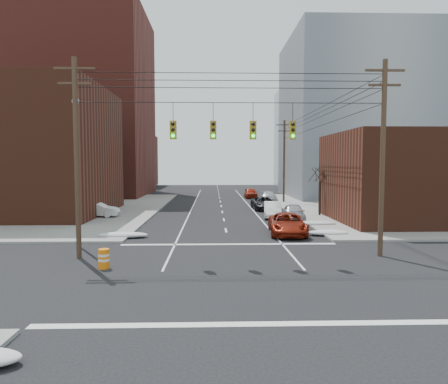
{
  "coord_description": "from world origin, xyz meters",
  "views": [
    {
      "loc": [
        -1.02,
        -19.17,
        5.25
      ],
      "look_at": [
        -0.14,
        12.52,
        3.0
      ],
      "focal_mm": 32.0,
      "sensor_mm": 36.0,
      "label": 1
    }
  ],
  "objects": [
    {
      "name": "bare_tree",
      "position": [
        9.59,
        20.0,
        2.32
      ],
      "size": [
        2.09,
        2.2,
        4.93
      ],
      "color": "black",
      "rests_on": "ground"
    },
    {
      "name": "parked_car_c",
      "position": [
        4.8,
        26.15,
        0.75
      ],
      "size": [
        2.66,
        5.45,
        1.49
      ],
      "primitive_type": "imported",
      "rotation": [
        0.0,
        0.0,
        0.04
      ],
      "color": "black",
      "rests_on": "ground"
    },
    {
      "name": "snow_east_far",
      "position": [
        7.4,
        14.0,
        0.21
      ],
      "size": [
        4.0,
        1.08,
        0.42
      ],
      "primitive_type": "ellipsoid",
      "color": "silver",
      "rests_on": "ground"
    },
    {
      "name": "building_brick_far",
      "position": [
        -26.0,
        74.0,
        6.0
      ],
      "size": [
        22.0,
        18.0,
        12.0
      ],
      "primitive_type": "cube",
      "color": "#532619",
      "rests_on": "ground"
    },
    {
      "name": "lot_car_a",
      "position": [
        -12.2,
        19.23,
        0.85
      ],
      "size": [
        4.29,
        1.57,
        1.4
      ],
      "primitive_type": "imported",
      "rotation": [
        0.0,
        0.0,
        1.55
      ],
      "color": "silver",
      "rests_on": "sidewalk_nw"
    },
    {
      "name": "parked_car_d",
      "position": [
        6.4,
        33.28,
        0.77
      ],
      "size": [
        2.64,
        5.46,
        1.53
      ],
      "primitive_type": "imported",
      "rotation": [
        0.0,
        0.0,
        -0.1
      ],
      "color": "#A7A8AC",
      "rests_on": "ground"
    },
    {
      "name": "utility_pole_left",
      "position": [
        -8.5,
        3.0,
        5.78
      ],
      "size": [
        2.2,
        0.28,
        11.0
      ],
      "color": "#473323",
      "rests_on": "ground"
    },
    {
      "name": "lot_car_b",
      "position": [
        -14.06,
        23.17,
        0.81
      ],
      "size": [
        4.95,
        2.76,
        1.31
      ],
      "primitive_type": "imported",
      "rotation": [
        0.0,
        0.0,
        1.7
      ],
      "color": "#9D9DA1",
      "rests_on": "sidewalk_nw"
    },
    {
      "name": "utility_pole_right",
      "position": [
        8.5,
        3.0,
        5.78
      ],
      "size": [
        2.2,
        0.28,
        11.0
      ],
      "color": "#473323",
      "rests_on": "ground"
    },
    {
      "name": "snow_nw",
      "position": [
        -7.4,
        9.0,
        0.21
      ],
      "size": [
        3.5,
        1.08,
        0.42
      ],
      "primitive_type": "ellipsoid",
      "color": "silver",
      "rests_on": "ground"
    },
    {
      "name": "traffic_signals",
      "position": [
        0.1,
        2.97,
        7.17
      ],
      "size": [
        17.0,
        0.42,
        2.02
      ],
      "color": "black",
      "rests_on": "ground"
    },
    {
      "name": "building_storefront",
      "position": [
        18.0,
        16.0,
        4.0
      ],
      "size": [
        16.0,
        12.0,
        8.0
      ],
      "primitive_type": "cube",
      "color": "#532619",
      "rests_on": "ground"
    },
    {
      "name": "parked_car_f",
      "position": [
        4.8,
        43.58,
        0.66
      ],
      "size": [
        1.46,
        4.03,
        1.32
      ],
      "primitive_type": "imported",
      "rotation": [
        0.0,
        0.0,
        -0.02
      ],
      "color": "black",
      "rests_on": "ground"
    },
    {
      "name": "parked_car_a",
      "position": [
        6.4,
        17.03,
        0.78
      ],
      "size": [
        2.32,
        4.77,
        1.57
      ],
      "primitive_type": "imported",
      "rotation": [
        0.0,
        0.0,
        -0.1
      ],
      "color": "#AAA9AE",
      "rests_on": "ground"
    },
    {
      "name": "red_pickup",
      "position": [
        4.51,
        10.08,
        0.78
      ],
      "size": [
        3.06,
        5.82,
        1.56
      ],
      "primitive_type": "imported",
      "rotation": [
        0.0,
        0.0,
        -0.08
      ],
      "color": "maroon",
      "rests_on": "ground"
    },
    {
      "name": "lot_car_d",
      "position": [
        -18.57,
        23.55,
        0.88
      ],
      "size": [
        4.39,
        2.05,
        1.45
      ],
      "primitive_type": "imported",
      "rotation": [
        0.0,
        0.0,
        1.49
      ],
      "color": "#BBBABF",
      "rests_on": "sidewalk_nw"
    },
    {
      "name": "building_glass",
      "position": [
        24.0,
        70.0,
        11.0
      ],
      "size": [
        20.0,
        18.0,
        22.0
      ],
      "primitive_type": "cube",
      "color": "gray",
      "rests_on": "ground"
    },
    {
      "name": "construction_barrel",
      "position": [
        -6.5,
        0.68,
        0.51
      ],
      "size": [
        0.58,
        0.58,
        0.99
      ],
      "rotation": [
        0.0,
        0.0,
        0.03
      ],
      "color": "orange",
      "rests_on": "ground"
    },
    {
      "name": "snow_ne",
      "position": [
        7.4,
        9.5,
        0.21
      ],
      "size": [
        3.0,
        1.08,
        0.42
      ],
      "primitive_type": "ellipsoid",
      "color": "silver",
      "rests_on": "ground"
    },
    {
      "name": "parked_car_b",
      "position": [
        4.8,
        19.42,
        0.77
      ],
      "size": [
        2.18,
        4.82,
        1.53
      ],
      "primitive_type": "imported",
      "rotation": [
        0.0,
        0.0,
        -0.12
      ],
      "color": "white",
      "rests_on": "ground"
    },
    {
      "name": "lot_car_c",
      "position": [
        -18.44,
        22.47,
        0.87
      ],
      "size": [
        5.23,
        2.92,
        1.43
      ],
      "primitive_type": "imported",
      "rotation": [
        0.0,
        0.0,
        1.38
      ],
      "color": "black",
      "rests_on": "sidewalk_nw"
    },
    {
      "name": "building_office",
      "position": [
        22.0,
        44.0,
        12.5
      ],
      "size": [
        22.0,
        20.0,
        25.0
      ],
      "primitive_type": "cube",
      "color": "gray",
      "rests_on": "ground"
    },
    {
      "name": "utility_pole_far",
      "position": [
        8.5,
        34.0,
        5.78
      ],
      "size": [
        2.2,
        0.28,
        11.0
      ],
      "color": "#473323",
      "rests_on": "ground"
    },
    {
      "name": "ground",
      "position": [
        0.0,
        0.0,
        0.0
      ],
      "size": [
        160.0,
        160.0,
        0.0
      ],
      "primitive_type": "plane",
      "color": "black",
      "rests_on": "ground"
    },
    {
      "name": "parked_car_e",
      "position": [
        4.8,
        41.71,
        0.78
      ],
      "size": [
        1.85,
        4.57,
        1.55
      ],
      "primitive_type": "imported",
      "rotation": [
        0.0,
        0.0,
        -0.0
      ],
      "color": "maroon",
      "rests_on": "ground"
    },
    {
      "name": "street_light",
      "position": [
        -9.5,
        6.0,
        5.54
      ],
      "size": [
        0.44,
        0.44,
        9.32
      ],
      "color": "gray",
      "rests_on": "ground"
    },
    {
      "name": "building_brick_tall",
      "position": [
        -24.0,
        48.0,
        15.0
      ],
      "size": [
        24.0,
        20.0,
        30.0
      ],
      "primitive_type": "cube",
      "color": "maroon",
      "rests_on": "ground"
    },
    {
      "name": "building_brick_near",
      "position": [
        -22.0,
        22.0,
        6.5
      ],
      "size": [
        20.0,
        16.0,
        13.0
      ],
      "primitive_type": "cube",
      "color": "#532619",
      "rests_on": "ground"
    }
  ]
}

